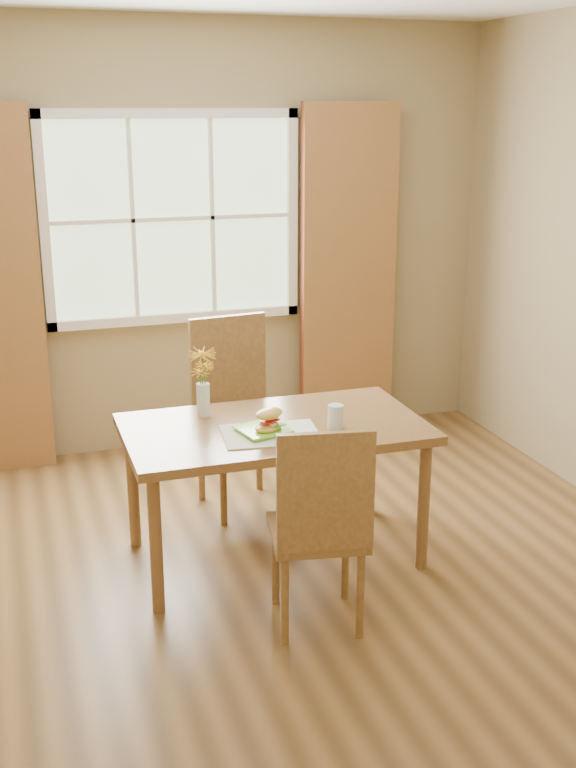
{
  "coord_description": "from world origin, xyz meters",
  "views": [
    {
      "loc": [
        -1.06,
        -3.73,
        2.18
      ],
      "look_at": [
        0.19,
        0.12,
        0.92
      ],
      "focal_mm": 42.0,
      "sensor_mm": 36.0,
      "label": 1
    }
  ],
  "objects_px": {
    "croissant_sandwich": "(269,420)",
    "dining_table": "(274,439)",
    "chair_far": "(235,404)",
    "chair_near": "(321,520)",
    "flower_vase": "(203,376)",
    "water_glass": "(336,417)"
  },
  "relations": [
    {
      "from": "chair_far",
      "to": "flower_vase",
      "type": "relative_size",
      "value": 3.12
    },
    {
      "from": "dining_table",
      "to": "croissant_sandwich",
      "type": "xyz_separation_m",
      "value": [
        -0.06,
        -0.12,
        0.14
      ]
    },
    {
      "from": "dining_table",
      "to": "flower_vase",
      "type": "xyz_separation_m",
      "value": [
        -0.29,
        0.23,
        0.28
      ]
    },
    {
      "from": "dining_table",
      "to": "water_glass",
      "type": "height_order",
      "value": "water_glass"
    },
    {
      "from": "chair_far",
      "to": "water_glass",
      "type": "bearing_deg",
      "value": -78.17
    },
    {
      "from": "dining_table",
      "to": "croissant_sandwich",
      "type": "relative_size",
      "value": 7.93
    },
    {
      "from": "dining_table",
      "to": "chair_near",
      "type": "height_order",
      "value": "chair_near"
    },
    {
      "from": "chair_near",
      "to": "chair_far",
      "type": "relative_size",
      "value": 0.89
    },
    {
      "from": "dining_table",
      "to": "flower_vase",
      "type": "relative_size",
      "value": 4.22
    },
    {
      "from": "croissant_sandwich",
      "to": "flower_vase",
      "type": "height_order",
      "value": "flower_vase"
    },
    {
      "from": "water_glass",
      "to": "flower_vase",
      "type": "distance_m",
      "value": 0.68
    },
    {
      "from": "croissant_sandwich",
      "to": "water_glass",
      "type": "distance_m",
      "value": 0.33
    },
    {
      "from": "water_glass",
      "to": "flower_vase",
      "type": "relative_size",
      "value": 0.33
    },
    {
      "from": "croissant_sandwich",
      "to": "dining_table",
      "type": "bearing_deg",
      "value": 33.03
    },
    {
      "from": "chair_far",
      "to": "croissant_sandwich",
      "type": "relative_size",
      "value": 5.85
    },
    {
      "from": "dining_table",
      "to": "water_glass",
      "type": "xyz_separation_m",
      "value": [
        0.27,
        -0.13,
        0.13
      ]
    },
    {
      "from": "chair_far",
      "to": "chair_near",
      "type": "bearing_deg",
      "value": -96.7
    },
    {
      "from": "chair_near",
      "to": "flower_vase",
      "type": "height_order",
      "value": "flower_vase"
    },
    {
      "from": "chair_near",
      "to": "flower_vase",
      "type": "distance_m",
      "value": 1.05
    },
    {
      "from": "croissant_sandwich",
      "to": "water_glass",
      "type": "xyz_separation_m",
      "value": [
        0.33,
        -0.0,
        -0.02
      ]
    },
    {
      "from": "chair_far",
      "to": "water_glass",
      "type": "relative_size",
      "value": 9.48
    },
    {
      "from": "water_glass",
      "to": "dining_table",
      "type": "bearing_deg",
      "value": 154.68
    }
  ]
}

